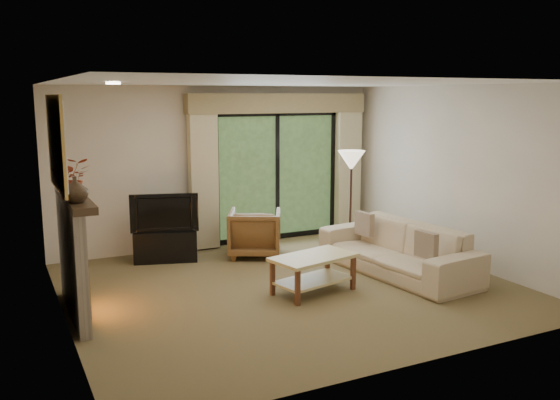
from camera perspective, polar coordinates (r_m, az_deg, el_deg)
name	(u,v)px	position (r m, az deg, el deg)	size (l,w,h in m)	color
floor	(290,287)	(7.75, 0.99, -8.38)	(5.50, 5.50, 0.00)	brown
ceiling	(291,83)	(7.36, 1.05, 11.21)	(5.50, 5.50, 0.00)	white
wall_back	(220,167)	(9.72, -5.75, 3.19)	(5.00, 5.00, 0.00)	beige
wall_front	(420,227)	(5.38, 13.30, -2.56)	(5.00, 5.00, 0.00)	beige
wall_left	(59,206)	(6.67, -20.49, -0.53)	(5.00, 5.00, 0.00)	beige
wall_right	(458,175)	(9.03, 16.74, 2.30)	(5.00, 5.00, 0.00)	beige
fireplace	(72,256)	(7.01, -19.38, -5.13)	(0.24, 1.70, 1.37)	gray
mirror	(57,143)	(6.79, -20.71, 5.17)	(0.07, 1.45, 1.02)	tan
sliding_door	(277,176)	(10.09, -0.30, 2.35)	(2.26, 0.10, 2.16)	black
curtain_left	(203,175)	(9.46, -7.39, 2.36)	(0.45, 0.18, 2.35)	#CBBD90
curtain_right	(348,166)	(10.64, 6.52, 3.23)	(0.45, 0.18, 2.35)	#CBBD90
cornice	(279,103)	(9.92, -0.08, 9.29)	(3.20, 0.24, 0.32)	#978357
media_console	(166,245)	(9.06, -10.95, -4.32)	(0.92, 0.42, 0.46)	black
tv	(164,212)	(8.95, -11.06, -1.11)	(0.99, 0.13, 0.57)	black
armchair	(255,233)	(9.14, -2.45, -3.17)	(0.77, 0.80, 0.73)	brown
sofa	(397,249)	(8.39, 11.20, -4.64)	(2.41, 0.94, 0.70)	#C6AE8A
pillow_near	(426,245)	(7.77, 13.89, -4.22)	(0.09, 0.34, 0.34)	brown
pillow_far	(364,224)	(8.84, 8.11, -2.29)	(0.09, 0.35, 0.35)	brown
coffee_table	(313,274)	(7.50, 3.23, -7.12)	(1.06, 0.58, 0.48)	beige
floor_lamp	(351,201)	(9.43, 6.80, -0.11)	(0.43, 0.43, 1.60)	#FFEECF
vase	(75,190)	(6.38, -19.10, 0.95)	(0.25, 0.25, 0.27)	#3A2A1A
branches	(72,178)	(6.62, -19.43, 2.00)	(0.39, 0.34, 0.44)	#A14125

